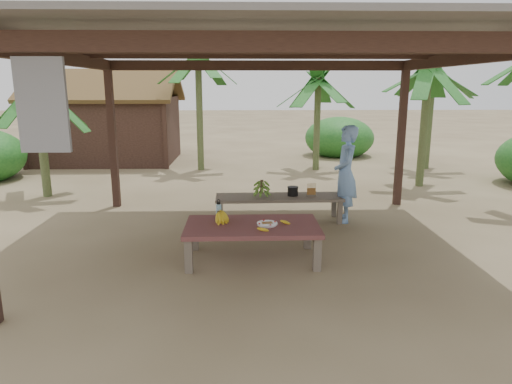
{
  "coord_description": "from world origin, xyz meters",
  "views": [
    {
      "loc": [
        -0.29,
        -6.53,
        2.32
      ],
      "look_at": [
        -0.1,
        0.01,
        0.8
      ],
      "focal_mm": 32.0,
      "sensor_mm": 36.0,
      "label": 1
    }
  ],
  "objects_px": {
    "water_flask": "(219,211)",
    "cooking_pot": "(293,191)",
    "ripe_banana_bunch": "(218,216)",
    "woman": "(346,174)",
    "work_table": "(252,229)",
    "bench": "(279,199)",
    "plate": "(267,224)"
  },
  "relations": [
    {
      "from": "bench",
      "to": "work_table",
      "type": "bearing_deg",
      "value": -106.68
    },
    {
      "from": "bench",
      "to": "woman",
      "type": "xyz_separation_m",
      "value": [
        1.15,
        -0.04,
        0.45
      ]
    },
    {
      "from": "work_table",
      "to": "water_flask",
      "type": "relative_size",
      "value": 6.43
    },
    {
      "from": "ripe_banana_bunch",
      "to": "cooking_pot",
      "type": "distance_m",
      "value": 2.12
    },
    {
      "from": "ripe_banana_bunch",
      "to": "cooking_pot",
      "type": "relative_size",
      "value": 1.57
    },
    {
      "from": "water_flask",
      "to": "ripe_banana_bunch",
      "type": "bearing_deg",
      "value": -89.59
    },
    {
      "from": "work_table",
      "to": "cooking_pot",
      "type": "bearing_deg",
      "value": 67.61
    },
    {
      "from": "work_table",
      "to": "plate",
      "type": "height_order",
      "value": "plate"
    },
    {
      "from": "ripe_banana_bunch",
      "to": "cooking_pot",
      "type": "bearing_deg",
      "value": 55.08
    },
    {
      "from": "ripe_banana_bunch",
      "to": "bench",
      "type": "bearing_deg",
      "value": 60.5
    },
    {
      "from": "plate",
      "to": "water_flask",
      "type": "bearing_deg",
      "value": 153.78
    },
    {
      "from": "ripe_banana_bunch",
      "to": "woman",
      "type": "distance_m",
      "value": 2.71
    },
    {
      "from": "ripe_banana_bunch",
      "to": "plate",
      "type": "xyz_separation_m",
      "value": [
        0.66,
        -0.15,
        -0.07
      ]
    },
    {
      "from": "work_table",
      "to": "ripe_banana_bunch",
      "type": "relative_size",
      "value": 6.34
    },
    {
      "from": "bench",
      "to": "cooking_pot",
      "type": "bearing_deg",
      "value": 3.95
    },
    {
      "from": "work_table",
      "to": "woman",
      "type": "bearing_deg",
      "value": 46.99
    },
    {
      "from": "work_table",
      "to": "ripe_banana_bunch",
      "type": "height_order",
      "value": "ripe_banana_bunch"
    },
    {
      "from": "work_table",
      "to": "ripe_banana_bunch",
      "type": "bearing_deg",
      "value": 165.24
    },
    {
      "from": "water_flask",
      "to": "cooking_pot",
      "type": "relative_size",
      "value": 1.55
    },
    {
      "from": "plate",
      "to": "ripe_banana_bunch",
      "type": "bearing_deg",
      "value": 167.14
    },
    {
      "from": "bench",
      "to": "plate",
      "type": "bearing_deg",
      "value": -100.53
    },
    {
      "from": "woman",
      "to": "ripe_banana_bunch",
      "type": "bearing_deg",
      "value": -44.22
    },
    {
      "from": "plate",
      "to": "work_table",
      "type": "bearing_deg",
      "value": 170.61
    },
    {
      "from": "ripe_banana_bunch",
      "to": "water_flask",
      "type": "distance_m",
      "value": 0.18
    },
    {
      "from": "water_flask",
      "to": "cooking_pot",
      "type": "bearing_deg",
      "value": 52.12
    },
    {
      "from": "water_flask",
      "to": "cooking_pot",
      "type": "distance_m",
      "value": 1.98
    },
    {
      "from": "cooking_pot",
      "to": "work_table",
      "type": "bearing_deg",
      "value": -111.96
    },
    {
      "from": "cooking_pot",
      "to": "woman",
      "type": "bearing_deg",
      "value": -3.66
    },
    {
      "from": "plate",
      "to": "woman",
      "type": "height_order",
      "value": "woman"
    },
    {
      "from": "work_table",
      "to": "water_flask",
      "type": "height_order",
      "value": "water_flask"
    },
    {
      "from": "bench",
      "to": "plate",
      "type": "relative_size",
      "value": 7.97
    },
    {
      "from": "plate",
      "to": "cooking_pot",
      "type": "distance_m",
      "value": 1.96
    }
  ]
}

